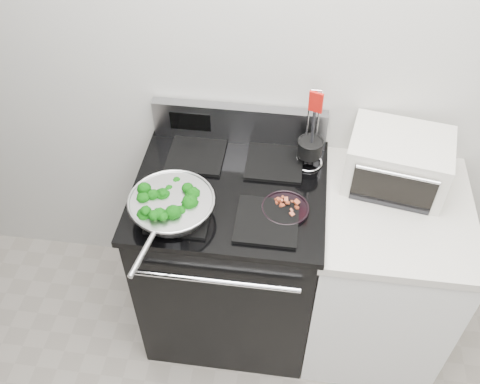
% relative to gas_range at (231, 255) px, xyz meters
% --- Properties ---
extents(back_wall, '(4.00, 0.02, 2.70)m').
position_rel_gas_range_xyz_m(back_wall, '(0.30, 0.34, 0.86)').
color(back_wall, beige).
rests_on(back_wall, ground).
extents(gas_range, '(0.79, 0.69, 1.13)m').
position_rel_gas_range_xyz_m(gas_range, '(0.00, 0.00, 0.00)').
color(gas_range, black).
rests_on(gas_range, floor).
extents(counter, '(0.62, 0.68, 0.92)m').
position_rel_gas_range_xyz_m(counter, '(0.68, -0.00, -0.03)').
color(counter, white).
rests_on(counter, floor).
extents(skillet, '(0.34, 0.53, 0.07)m').
position_rel_gas_range_xyz_m(skillet, '(-0.20, -0.18, 0.52)').
color(skillet, silver).
rests_on(skillet, gas_range).
extents(broccoli_pile, '(0.26, 0.26, 0.09)m').
position_rel_gas_range_xyz_m(broccoli_pile, '(-0.20, -0.18, 0.53)').
color(broccoli_pile, black).
rests_on(broccoli_pile, skillet).
extents(bacon_plate, '(0.19, 0.19, 0.04)m').
position_rel_gas_range_xyz_m(bacon_plate, '(0.23, -0.10, 0.48)').
color(bacon_plate, black).
rests_on(bacon_plate, gas_range).
extents(utensil_holder, '(0.12, 0.12, 0.38)m').
position_rel_gas_range_xyz_m(utensil_holder, '(0.31, 0.18, 0.53)').
color(utensil_holder, silver).
rests_on(utensil_holder, gas_range).
extents(toaster_oven, '(0.44, 0.37, 0.23)m').
position_rel_gas_range_xyz_m(toaster_oven, '(0.67, 0.15, 0.55)').
color(toaster_oven, beige).
rests_on(toaster_oven, counter).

